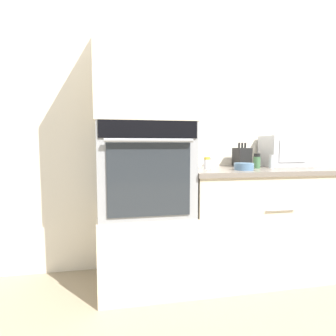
{
  "coord_description": "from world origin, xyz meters",
  "views": [
    {
      "loc": [
        -0.53,
        -1.66,
        1.06
      ],
      "look_at": [
        -0.18,
        0.21,
        0.9
      ],
      "focal_mm": 28.0,
      "sensor_mm": 36.0,
      "label": 1
    }
  ],
  "objects": [
    {
      "name": "wall_back",
      "position": [
        0.0,
        0.63,
        1.25
      ],
      "size": [
        8.0,
        0.05,
        2.5
      ],
      "color": "silver",
      "rests_on": "ground_plane"
    },
    {
      "name": "oven_cabinet_upper",
      "position": [
        -0.34,
        0.3,
        1.63
      ],
      "size": [
        0.68,
        0.6,
        0.81
      ],
      "color": "beige",
      "rests_on": "wall_oven"
    },
    {
      "name": "microwave",
      "position": [
        0.93,
        0.45,
        1.02
      ],
      "size": [
        0.39,
        0.27,
        0.27
      ],
      "color": "#B2B5BA",
      "rests_on": "counter_unit"
    },
    {
      "name": "condiment_jar_mid",
      "position": [
        0.27,
        0.54,
        0.92
      ],
      "size": [
        0.06,
        0.06,
        0.08
      ],
      "color": "silver",
      "rests_on": "counter_unit"
    },
    {
      "name": "ground_plane",
      "position": [
        0.0,
        0.0,
        0.0
      ],
      "size": [
        12.0,
        12.0,
        0.0
      ],
      "primitive_type": "plane",
      "color": "gray"
    },
    {
      "name": "counter_unit",
      "position": [
        0.6,
        0.3,
        0.44
      ],
      "size": [
        1.22,
        0.63,
        0.88
      ],
      "color": "beige",
      "rests_on": "ground_plane"
    },
    {
      "name": "wall_oven",
      "position": [
        -0.34,
        0.3,
        0.9
      ],
      "size": [
        0.65,
        0.64,
        0.66
      ],
      "color": "#9EA0A5",
      "rests_on": "oven_cabinet_base"
    },
    {
      "name": "condiment_jar_near",
      "position": [
        0.15,
        0.29,
        0.93
      ],
      "size": [
        0.05,
        0.05,
        0.09
      ],
      "color": "silver",
      "rests_on": "counter_unit"
    },
    {
      "name": "knife_block",
      "position": [
        0.52,
        0.46,
        0.97
      ],
      "size": [
        0.11,
        0.16,
        0.21
      ],
      "color": "black",
      "rests_on": "counter_unit"
    },
    {
      "name": "bowl",
      "position": [
        0.39,
        0.16,
        0.91
      ],
      "size": [
        0.15,
        0.15,
        0.05
      ],
      "color": "#517599",
      "rests_on": "counter_unit"
    },
    {
      "name": "condiment_jar_back",
      "position": [
        0.57,
        0.29,
        0.94
      ],
      "size": [
        0.06,
        0.06,
        0.12
      ],
      "color": "#427047",
      "rests_on": "counter_unit"
    },
    {
      "name": "oven_cabinet_base",
      "position": [
        -0.34,
        0.3,
        0.28
      ],
      "size": [
        0.68,
        0.6,
        0.57
      ],
      "color": "beige",
      "rests_on": "ground_plane"
    },
    {
      "name": "condiment_jar_far",
      "position": [
        0.69,
        0.28,
        0.94
      ],
      "size": [
        0.04,
        0.04,
        0.11
      ],
      "color": "silver",
      "rests_on": "counter_unit"
    }
  ]
}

